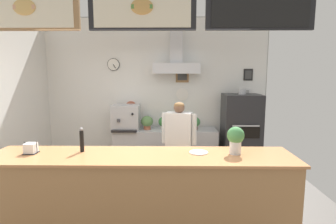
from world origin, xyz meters
TOP-DOWN VIEW (x-y plane):
  - back_wall_assembly at (0.02, 2.24)m, footprint 4.52×2.49m
  - service_counter at (0.00, -0.32)m, footprint 3.42×0.72m
  - back_prep_counter at (0.22, 1.99)m, footprint 2.00×0.55m
  - pizza_oven at (1.67, 1.89)m, footprint 0.69×0.66m
  - shop_worker at (0.46, 0.95)m, footprint 0.55×0.30m
  - espresso_machine at (-0.55, 1.97)m, footprint 0.53×0.51m
  - potted_basil at (0.79, 1.97)m, footprint 0.21×0.21m
  - potted_thyme at (0.47, 2.01)m, footprint 0.25×0.25m
  - potted_oregano at (-0.14, 1.98)m, footprint 0.23×0.23m
  - potted_sage at (0.19, 2.03)m, footprint 0.22×0.22m
  - napkin_holder at (-1.26, -0.29)m, footprint 0.15×0.14m
  - pepper_grinder at (-0.70, -0.21)m, footprint 0.05×0.05m
  - condiment_plate at (0.65, -0.24)m, footprint 0.21×0.21m
  - basil_vase at (1.06, -0.27)m, footprint 0.19×0.19m

SIDE VIEW (x-z plane):
  - back_prep_counter at x=0.22m, z-range -0.01..0.88m
  - service_counter at x=0.00m, z-range 0.00..1.09m
  - pizza_oven at x=1.67m, z-range -0.05..1.64m
  - shop_worker at x=0.46m, z-range 0.05..1.59m
  - potted_sage at x=0.19m, z-range 0.90..1.14m
  - potted_basil at x=0.79m, z-range 0.91..1.16m
  - potted_oregano at x=-0.14m, z-range 0.90..1.17m
  - potted_thyme at x=0.47m, z-range 0.91..1.19m
  - condiment_plate at x=0.65m, z-range 1.09..1.10m
  - espresso_machine at x=-0.55m, z-range 0.89..1.37m
  - napkin_holder at x=-1.26m, z-range 1.08..1.21m
  - pepper_grinder at x=-0.70m, z-range 1.09..1.37m
  - basil_vase at x=1.06m, z-range 1.10..1.41m
  - back_wall_assembly at x=0.02m, z-range 0.11..3.20m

